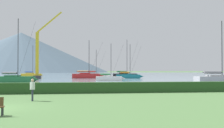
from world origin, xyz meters
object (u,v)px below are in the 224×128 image
object	(u,v)px
sailboat_slip_2	(15,79)
sailboat_slip_4	(128,76)
sailboat_slip_1	(125,75)
sailboat_slip_3	(31,75)
dock_crane	(38,57)
sailboat_slip_0	(95,75)
sailboat_slip_5	(87,76)
sailboat_slip_8	(219,79)
sailboat_slip_7	(109,78)
person_seated_viewer	(32,88)

from	to	relation	value
sailboat_slip_2	sailboat_slip_4	size ratio (longest dim) A/B	1.26
sailboat_slip_1	sailboat_slip_3	size ratio (longest dim) A/B	1.08
dock_crane	sailboat_slip_4	bearing A→B (deg)	-0.97
sailboat_slip_0	sailboat_slip_5	size ratio (longest dim) A/B	0.89
sailboat_slip_8	dock_crane	bearing A→B (deg)	135.91
sailboat_slip_0	sailboat_slip_1	xyz separation A→B (m)	(8.68, -12.25, 0.04)
sailboat_slip_1	sailboat_slip_8	distance (m)	45.57
sailboat_slip_1	sailboat_slip_8	bearing A→B (deg)	-68.75
sailboat_slip_3	sailboat_slip_7	size ratio (longest dim) A/B	1.37
sailboat_slip_0	sailboat_slip_3	world-z (taller)	sailboat_slip_3
sailboat_slip_4	person_seated_viewer	size ratio (longest dim) A/B	5.75
sailboat_slip_0	dock_crane	size ratio (longest dim) A/B	0.52
sailboat_slip_7	sailboat_slip_8	world-z (taller)	sailboat_slip_8
sailboat_slip_1	sailboat_slip_7	world-z (taller)	sailboat_slip_1
sailboat_slip_2	sailboat_slip_4	world-z (taller)	sailboat_slip_2
sailboat_slip_5	sailboat_slip_7	bearing A→B (deg)	-77.23
sailboat_slip_7	sailboat_slip_8	xyz separation A→B (m)	(16.65, -16.63, 0.21)
sailboat_slip_7	sailboat_slip_0	bearing A→B (deg)	94.44
sailboat_slip_0	sailboat_slip_8	world-z (taller)	sailboat_slip_8
sailboat_slip_4	person_seated_viewer	xyz separation A→B (m)	(-18.96, -57.95, 0.34)
sailboat_slip_5	person_seated_viewer	world-z (taller)	sailboat_slip_5
sailboat_slip_0	sailboat_slip_1	size ratio (longest dim) A/B	0.79
sailboat_slip_1	sailboat_slip_3	xyz separation A→B (m)	(-30.92, 15.26, -0.07)
sailboat_slip_3	person_seated_viewer	xyz separation A→B (m)	(10.62, -84.79, 0.32)
sailboat_slip_3	sailboat_slip_5	xyz separation A→B (m)	(18.20, -24.69, 0.11)
sailboat_slip_3	sailboat_slip_8	distance (m)	71.48
sailboat_slip_8	sailboat_slip_7	bearing A→B (deg)	136.15
sailboat_slip_3	sailboat_slip_8	xyz separation A→B (m)	(38.56, -60.18, 0.09)
person_seated_viewer	sailboat_slip_0	bearing A→B (deg)	75.22
sailboat_slip_1	sailboat_slip_0	bearing A→B (deg)	136.91
sailboat_slip_4	sailboat_slip_8	xyz separation A→B (m)	(8.99, -33.33, 0.12)
sailboat_slip_2	sailboat_slip_8	distance (m)	36.71
sailboat_slip_3	sailboat_slip_1	bearing A→B (deg)	-13.55
sailboat_slip_7	dock_crane	distance (m)	24.58
sailboat_slip_7	person_seated_viewer	bearing A→B (deg)	-100.43
sailboat_slip_3	sailboat_slip_8	size ratio (longest dim) A/B	1.03
sailboat_slip_1	sailboat_slip_2	xyz separation A→B (m)	(-27.63, -34.76, -0.03)
sailboat_slip_1	person_seated_viewer	world-z (taller)	sailboat_slip_1
sailboat_slip_3	dock_crane	world-z (taller)	dock_crane
sailboat_slip_1	sailboat_slip_8	xyz separation A→B (m)	(7.65, -44.92, 0.02)
sailboat_slip_1	sailboat_slip_2	size ratio (longest dim) A/B	1.00
sailboat_slip_1	dock_crane	xyz separation A→B (m)	(-25.85, -11.18, 5.00)
sailboat_slip_5	sailboat_slip_8	size ratio (longest dim) A/B	0.99
sailboat_slip_2	sailboat_slip_3	size ratio (longest dim) A/B	1.08
sailboat_slip_2	sailboat_slip_7	bearing A→B (deg)	31.63
sailboat_slip_7	sailboat_slip_5	bearing A→B (deg)	106.03
sailboat_slip_0	person_seated_viewer	world-z (taller)	sailboat_slip_0
sailboat_slip_3	sailboat_slip_4	world-z (taller)	sailboat_slip_3
sailboat_slip_4	sailboat_slip_2	bearing A→B (deg)	-128.95
sailboat_slip_2	sailboat_slip_4	distance (m)	35.04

